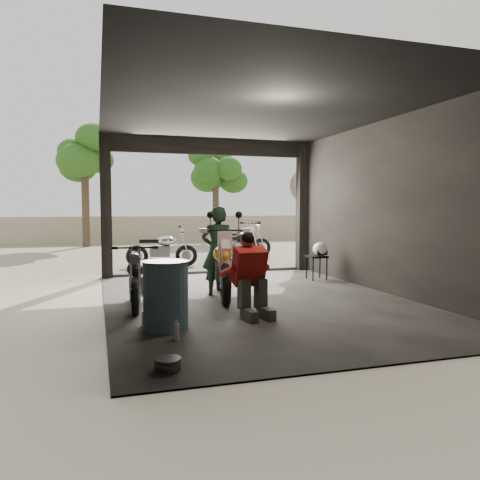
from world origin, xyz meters
TOP-DOWN VIEW (x-y plane):
  - ground at (0.00, 0.00)m, footprint 80.00×80.00m
  - garage at (0.00, 0.55)m, footprint 7.00×7.13m
  - boundary_wall at (0.00, 14.00)m, footprint 18.00×0.30m
  - tree_left at (-3.00, 12.50)m, footprint 2.20×2.20m
  - tree_right at (2.80, 14.00)m, footprint 2.20×2.20m
  - main_bike at (-0.49, 0.41)m, footprint 1.13×2.01m
  - left_bike at (-2.00, 0.05)m, footprint 0.78×1.57m
  - outside_bike_a at (-0.93, 5.08)m, footprint 1.73×0.93m
  - outside_bike_b at (1.34, 5.40)m, footprint 1.82×1.51m
  - outside_bike_c at (1.74, 6.57)m, footprint 1.75×0.78m
  - rider at (-0.52, 0.63)m, footprint 0.67×0.52m
  - mechanic at (-0.45, -1.11)m, footprint 0.67×0.87m
  - stool at (2.00, 1.77)m, footprint 0.39×0.39m
  - helmet at (2.06, 1.72)m, footprint 0.40×0.41m
  - oil_drum at (-1.75, -1.47)m, footprint 0.71×0.71m
  - sign_post at (2.64, 3.78)m, footprint 0.86×0.08m

SIDE VIEW (x-z plane):
  - ground at x=0.00m, z-range 0.00..0.00m
  - oil_drum at x=-1.75m, z-range 0.00..0.90m
  - stool at x=2.00m, z-range 0.20..0.74m
  - left_bike at x=-2.00m, z-range 0.00..1.02m
  - outside_bike_a at x=-0.93m, z-range 0.00..1.11m
  - outside_bike_b at x=1.34m, z-range 0.00..1.15m
  - outside_bike_c at x=1.74m, z-range 0.00..1.17m
  - mechanic at x=-0.45m, z-range 0.00..1.19m
  - boundary_wall at x=0.00m, z-range 0.00..1.20m
  - main_bike at x=-0.49m, z-range 0.00..1.27m
  - helmet at x=2.06m, z-range 0.54..0.84m
  - rider at x=-0.52m, z-range 0.00..1.62m
  - garage at x=0.00m, z-range -0.32..2.88m
  - sign_post at x=2.64m, z-range 0.47..3.07m
  - tree_right at x=2.80m, z-range 1.06..6.06m
  - tree_left at x=-3.00m, z-range 1.19..6.79m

